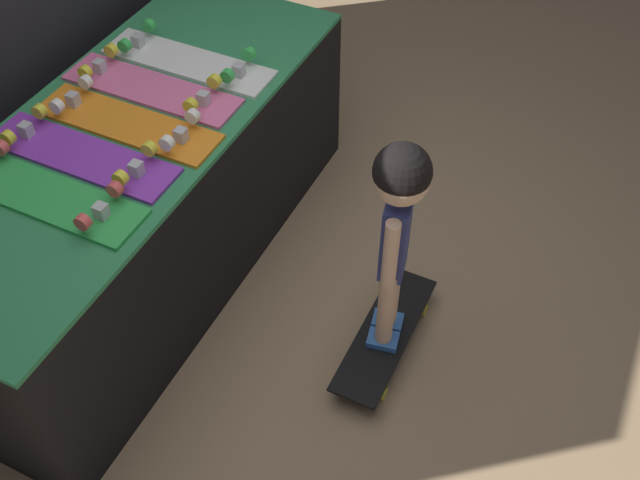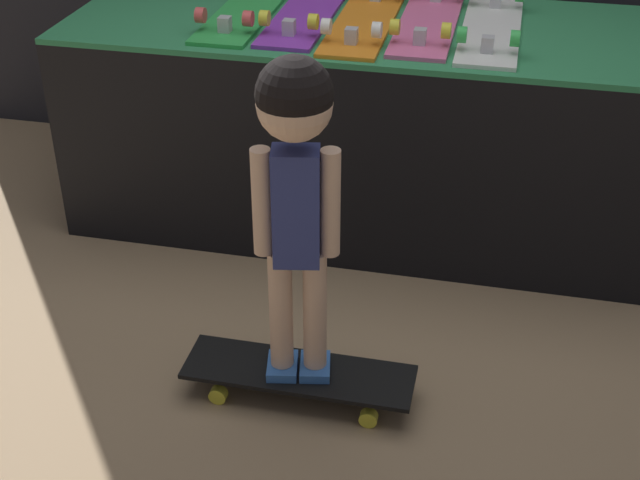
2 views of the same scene
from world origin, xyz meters
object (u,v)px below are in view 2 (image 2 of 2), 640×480
at_px(skateboard_pink_on_rack, 428,20).
at_px(skateboard_on_floor, 299,375).
at_px(child, 295,165).
at_px(skateboard_green_on_rack, 246,9).
at_px(skateboard_white_on_rack, 491,27).
at_px(skateboard_purple_on_rack, 306,12).
at_px(skateboard_orange_on_rack, 364,20).

bearing_deg(skateboard_pink_on_rack, skateboard_on_floor, -100.20).
bearing_deg(child, skateboard_on_floor, -97.33).
distance_m(skateboard_green_on_rack, skateboard_on_floor, 1.38).
distance_m(skateboard_pink_on_rack, skateboard_on_floor, 1.34).
bearing_deg(child, skateboard_pink_on_rack, 68.90).
xyz_separation_m(skateboard_on_floor, child, (-0.00, 0.00, 0.68)).
bearing_deg(skateboard_pink_on_rack, skateboard_white_on_rack, -7.16).
relative_size(skateboard_purple_on_rack, skateboard_white_on_rack, 1.00).
relative_size(skateboard_purple_on_rack, skateboard_pink_on_rack, 1.00).
bearing_deg(skateboard_on_floor, skateboard_purple_on_rack, 102.06).
relative_size(skateboard_green_on_rack, skateboard_orange_on_rack, 1.00).
bearing_deg(skateboard_white_on_rack, skateboard_orange_on_rack, -178.11).
relative_size(skateboard_orange_on_rack, skateboard_white_on_rack, 1.00).
bearing_deg(skateboard_white_on_rack, child, -111.10).
bearing_deg(skateboard_white_on_rack, skateboard_on_floor, -111.10).
height_order(skateboard_green_on_rack, skateboard_pink_on_rack, same).
xyz_separation_m(skateboard_purple_on_rack, skateboard_pink_on_rack, (0.44, 0.00, 0.00)).
bearing_deg(skateboard_white_on_rack, skateboard_green_on_rack, 179.57).
bearing_deg(skateboard_green_on_rack, skateboard_purple_on_rack, 4.34).
bearing_deg(skateboard_pink_on_rack, skateboard_green_on_rack, -178.17).
distance_m(skateboard_pink_on_rack, skateboard_white_on_rack, 0.22).
distance_m(skateboard_orange_on_rack, skateboard_white_on_rack, 0.44).
distance_m(skateboard_orange_on_rack, skateboard_pink_on_rack, 0.22).
relative_size(skateboard_green_on_rack, skateboard_white_on_rack, 1.00).
bearing_deg(skateboard_purple_on_rack, skateboard_white_on_rack, -2.02).
xyz_separation_m(skateboard_pink_on_rack, skateboard_white_on_rack, (0.22, -0.03, 0.00)).
relative_size(skateboard_orange_on_rack, child, 0.77).
xyz_separation_m(skateboard_green_on_rack, skateboard_on_floor, (0.46, -1.09, -0.71)).
relative_size(skateboard_purple_on_rack, skateboard_orange_on_rack, 1.00).
relative_size(skateboard_green_on_rack, skateboard_pink_on_rack, 1.00).
distance_m(skateboard_white_on_rack, child, 1.16).
bearing_deg(skateboard_on_floor, skateboard_green_on_rack, 112.64).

